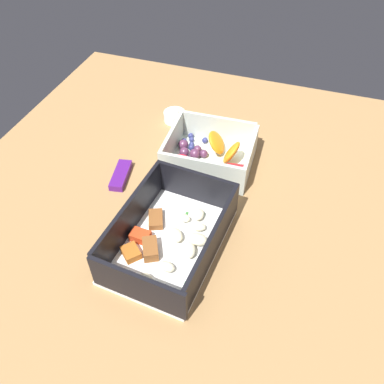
{
  "coord_description": "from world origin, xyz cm",
  "views": [
    {
      "loc": [
        -45.18,
        -15.26,
        50.76
      ],
      "look_at": [
        -1.88,
        -0.66,
        4.0
      ],
      "focal_mm": 37.57,
      "sensor_mm": 36.0,
      "label": 1
    }
  ],
  "objects_px": {
    "fruit_bowl": "(210,154)",
    "paper_cup_liner": "(175,116)",
    "pasta_container": "(169,238)",
    "candy_bar": "(121,175)"
  },
  "relations": [
    {
      "from": "pasta_container",
      "to": "fruit_bowl",
      "type": "bearing_deg",
      "value": 4.5
    },
    {
      "from": "pasta_container",
      "to": "paper_cup_liner",
      "type": "height_order",
      "value": "pasta_container"
    },
    {
      "from": "candy_bar",
      "to": "pasta_container",
      "type": "bearing_deg",
      "value": -130.09
    },
    {
      "from": "fruit_bowl",
      "to": "paper_cup_liner",
      "type": "relative_size",
      "value": 3.53
    },
    {
      "from": "fruit_bowl",
      "to": "paper_cup_liner",
      "type": "height_order",
      "value": "fruit_bowl"
    },
    {
      "from": "pasta_container",
      "to": "candy_bar",
      "type": "height_order",
      "value": "pasta_container"
    },
    {
      "from": "pasta_container",
      "to": "paper_cup_liner",
      "type": "relative_size",
      "value": 4.95
    },
    {
      "from": "candy_bar",
      "to": "paper_cup_liner",
      "type": "height_order",
      "value": "paper_cup_liner"
    },
    {
      "from": "pasta_container",
      "to": "candy_bar",
      "type": "distance_m",
      "value": 0.18
    },
    {
      "from": "fruit_bowl",
      "to": "candy_bar",
      "type": "height_order",
      "value": "fruit_bowl"
    }
  ]
}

